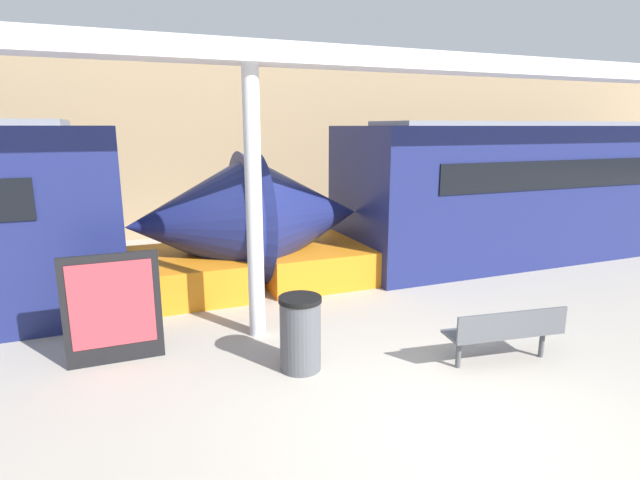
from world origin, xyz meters
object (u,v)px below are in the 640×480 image
at_px(trash_bin, 300,333).
at_px(support_column_near, 254,207).
at_px(poster_board, 113,309).
at_px(train_left, 568,189).
at_px(bench_near, 506,330).

bearing_deg(trash_bin, support_column_near, 100.38).
xyz_separation_m(poster_board, support_column_near, (1.98, 0.21, 1.20)).
distance_m(train_left, support_column_near, 9.20).
height_order(train_left, poster_board, train_left).
relative_size(poster_board, support_column_near, 0.38).
distance_m(train_left, poster_board, 11.19).
xyz_separation_m(bench_near, trash_bin, (-2.54, 0.89, 0.01)).
bearing_deg(support_column_near, train_left, 15.77).
bearing_deg(bench_near, train_left, 45.29).
xyz_separation_m(trash_bin, poster_board, (-2.22, 1.08, 0.26)).
height_order(train_left, trash_bin, train_left).
bearing_deg(support_column_near, bench_near, -38.11).
xyz_separation_m(bench_near, support_column_near, (-2.78, 2.18, 1.47)).
bearing_deg(trash_bin, train_left, 23.72).
bearing_deg(train_left, bench_near, -142.37).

